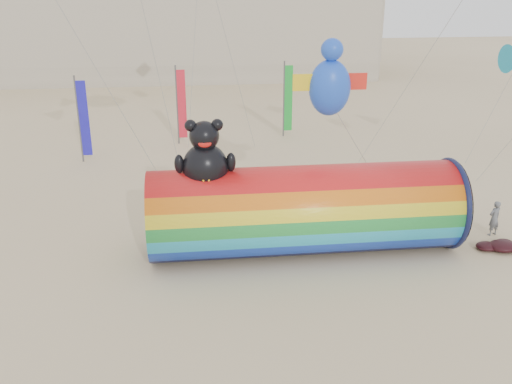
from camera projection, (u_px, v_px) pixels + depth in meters
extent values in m
plane|color=#CCB58C|center=(248.00, 263.00, 22.55)|extent=(160.00, 160.00, 0.00)
cylinder|color=red|center=(305.00, 210.00, 22.92)|extent=(12.39, 3.61, 3.61)
torus|color=#0F1438|center=(449.00, 203.00, 23.59)|extent=(0.25, 3.79, 3.79)
cylinder|color=black|center=(452.00, 203.00, 23.60)|extent=(0.06, 3.58, 3.58)
ellipsoid|color=black|center=(205.00, 167.00, 21.78)|extent=(1.77, 1.58, 1.86)
ellipsoid|color=yellow|center=(206.00, 175.00, 21.29)|extent=(0.91, 0.40, 0.80)
sphere|color=black|center=(204.00, 136.00, 21.33)|extent=(1.14, 1.14, 1.14)
sphere|color=black|center=(190.00, 126.00, 21.13)|extent=(0.45, 0.45, 0.45)
sphere|color=black|center=(217.00, 125.00, 21.24)|extent=(0.45, 0.45, 0.45)
ellipsoid|color=red|center=(205.00, 143.00, 20.96)|extent=(0.50, 0.18, 0.32)
ellipsoid|color=black|center=(179.00, 164.00, 21.50)|extent=(0.37, 0.37, 0.74)
ellipsoid|color=black|center=(231.00, 162.00, 21.71)|extent=(0.37, 0.37, 0.74)
imported|color=slate|center=(494.00, 218.00, 24.65)|extent=(0.67, 0.54, 1.58)
ellipsoid|color=#3B0A10|center=(503.00, 246.00, 23.45)|extent=(1.17, 0.99, 0.41)
ellipsoid|color=#3B0A10|center=(487.00, 246.00, 23.54)|extent=(0.91, 0.77, 0.32)
ellipsoid|color=#3B0A10|center=(504.00, 243.00, 23.88)|extent=(0.78, 0.66, 0.27)
cylinder|color=#59595E|center=(79.00, 120.00, 33.70)|extent=(0.10, 0.10, 5.20)
cube|color=#1E19BD|center=(84.00, 119.00, 33.72)|extent=(0.56, 0.06, 4.50)
cylinder|color=#59595E|center=(177.00, 105.00, 37.37)|extent=(0.10, 0.10, 5.20)
cube|color=red|center=(182.00, 104.00, 37.39)|extent=(0.56, 0.06, 4.50)
cylinder|color=#59595E|center=(284.00, 99.00, 39.10)|extent=(0.10, 0.10, 5.20)
cube|color=green|center=(288.00, 98.00, 39.12)|extent=(0.56, 0.06, 4.50)
ellipsoid|color=blue|center=(330.00, 88.00, 22.37)|extent=(1.66, 1.29, 2.21)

